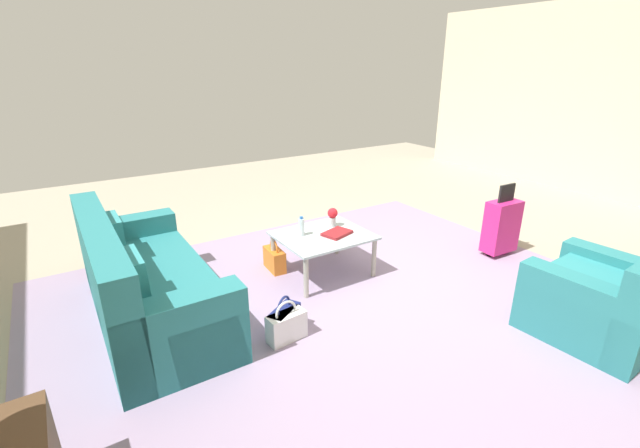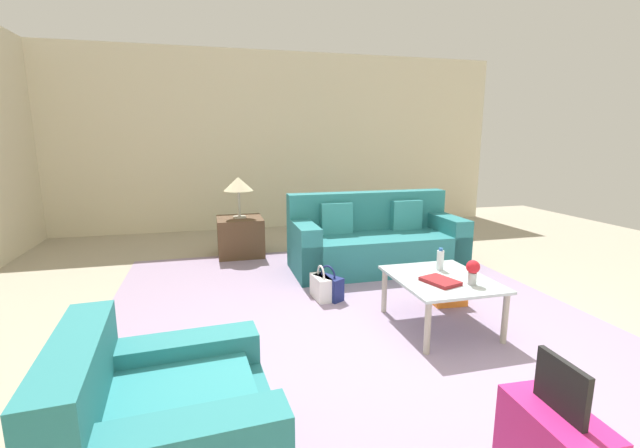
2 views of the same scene
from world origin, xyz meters
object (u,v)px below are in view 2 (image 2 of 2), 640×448
at_px(coffee_table_book, 440,281).
at_px(table_lamp, 238,185).
at_px(handbag_navy, 328,287).
at_px(coffee_table, 441,284).
at_px(couch, 374,243).
at_px(armchair, 157,440).
at_px(handbag_orange, 450,293).
at_px(flower_vase, 473,270).
at_px(water_bottle, 440,260).
at_px(handbag_white, 321,287).
at_px(side_table, 240,236).

xyz_separation_m(coffee_table_book, table_lamp, (2.92, 1.42, 0.53)).
bearing_deg(handbag_navy, coffee_table, -138.97).
xyz_separation_m(couch, armchair, (-3.10, 2.27, -0.03)).
xyz_separation_m(coffee_table_book, handbag_orange, (0.52, -0.43, -0.33)).
bearing_deg(handbag_orange, armchair, 124.13).
bearing_deg(couch, flower_vase, -178.58).
bearing_deg(water_bottle, coffee_table, 153.43).
bearing_deg(handbag_white, flower_vase, -138.56).
relative_size(coffee_table_book, handbag_orange, 0.81).
bearing_deg(flower_vase, couch, 1.42).
bearing_deg(side_table, couch, -122.10).
bearing_deg(handbag_orange, flower_vase, 162.23).
distance_m(coffee_table, flower_vase, 0.32).
bearing_deg(armchair, handbag_white, -31.30).
bearing_deg(couch, coffee_table, 176.81).
distance_m(flower_vase, table_lamp, 3.47).
bearing_deg(handbag_navy, water_bottle, -128.07).
relative_size(coffee_table, water_bottle, 4.54).
relative_size(armchair, water_bottle, 4.76).
bearing_deg(side_table, flower_vase, -151.35).
height_order(couch, coffee_table_book, couch).
relative_size(water_bottle, side_table, 0.33).
distance_m(coffee_table, handbag_orange, 0.59).
distance_m(armchair, side_table, 4.16).
bearing_deg(coffee_table_book, handbag_white, 19.46).
relative_size(coffee_table_book, side_table, 0.47).
distance_m(table_lamp, handbag_navy, 2.24).
relative_size(flower_vase, table_lamp, 0.36).
bearing_deg(coffee_table_book, coffee_table, -50.83).
distance_m(table_lamp, handbag_orange, 3.15).
distance_m(armchair, coffee_table, 2.53).
relative_size(coffee_table, coffee_table_book, 3.19).
distance_m(flower_vase, handbag_orange, 0.79).
distance_m(water_bottle, coffee_table_book, 0.38).
height_order(water_bottle, flower_vase, flower_vase).
relative_size(flower_vase, side_table, 0.33).
relative_size(side_table, handbag_orange, 1.73).
xyz_separation_m(armchair, coffee_table_book, (1.18, -2.09, 0.17)).
bearing_deg(armchair, water_bottle, -56.42).
bearing_deg(handbag_navy, handbag_white, 76.24).
relative_size(coffee_table_book, handbag_white, 0.81).
bearing_deg(handbag_orange, coffee_table, 138.92).
relative_size(coffee_table, handbag_navy, 2.59).
xyz_separation_m(coffee_table, table_lamp, (2.80, 1.50, 0.60)).
bearing_deg(flower_vase, coffee_table_book, 66.50).
xyz_separation_m(table_lamp, handbag_white, (-1.91, -0.67, -0.86)).
xyz_separation_m(water_bottle, flower_vase, (-0.42, -0.05, 0.03)).
distance_m(armchair, coffee_table_book, 2.40).
relative_size(couch, coffee_table_book, 7.26).
bearing_deg(coffee_table, side_table, 28.18).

